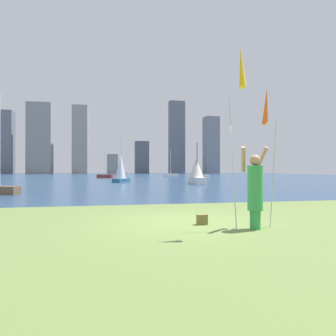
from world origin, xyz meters
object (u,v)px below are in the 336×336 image
(sailboat_6, at_px, (204,177))
(sailboat_7, at_px, (197,172))
(kite_flag_left, at_px, (241,73))
(bag, at_px, (202,220))
(sailboat_4, at_px, (121,169))
(person, at_px, (255,188))
(sailboat_1, at_px, (171,175))
(sailboat_5, at_px, (105,176))
(sailboat_2, at_px, (0,189))
(kite_flag_right, at_px, (266,110))

(sailboat_6, distance_m, sailboat_7, 21.31)
(kite_flag_left, height_order, bag, kite_flag_left)
(sailboat_4, bearing_deg, person, -86.81)
(sailboat_1, height_order, sailboat_5, sailboat_1)
(sailboat_2, height_order, sailboat_4, sailboat_2)
(sailboat_7, bearing_deg, sailboat_5, 108.86)
(sailboat_2, relative_size, sailboat_7, 1.43)
(sailboat_6, bearing_deg, bag, -108.46)
(bag, xyz_separation_m, sailboat_1, (10.57, 52.56, 0.25))
(sailboat_7, bearing_deg, sailboat_1, 82.43)
(sailboat_5, bearing_deg, kite_flag_left, -86.85)
(sailboat_5, bearing_deg, bag, -87.40)
(sailboat_7, bearing_deg, kite_flag_right, -102.43)
(sailboat_6, height_order, sailboat_7, sailboat_7)
(bag, xyz_separation_m, sailboat_6, (13.90, 41.64, 0.14))
(bag, bearing_deg, kite_flag_left, -67.00)
(sailboat_2, distance_m, sailboat_7, 17.78)
(sailboat_1, height_order, sailboat_6, sailboat_1)
(kite_flag_left, distance_m, sailboat_1, 54.82)
(kite_flag_left, bearing_deg, kite_flag_right, 36.36)
(bag, xyz_separation_m, sailboat_5, (-2.13, 46.86, 0.22))
(sailboat_4, bearing_deg, bag, -88.88)
(sailboat_4, bearing_deg, sailboat_2, -116.29)
(kite_flag_right, bearing_deg, sailboat_4, 94.32)
(bag, height_order, sailboat_7, sailboat_7)
(sailboat_1, bearing_deg, bag, -101.37)
(kite_flag_right, relative_size, sailboat_2, 0.61)
(kite_flag_right, xyz_separation_m, sailboat_1, (8.98, 53.00, -2.58))
(bag, bearing_deg, sailboat_1, 78.63)
(sailboat_4, bearing_deg, sailboat_7, -41.36)
(sailboat_5, height_order, sailboat_6, sailboat_5)
(bag, bearing_deg, kite_flag_right, -15.67)
(sailboat_1, bearing_deg, sailboat_5, -155.83)
(sailboat_1, relative_size, sailboat_7, 1.33)
(sailboat_5, bearing_deg, kite_flag_right, -85.50)
(person, xyz_separation_m, sailboat_4, (-1.60, 28.72, 0.53))
(person, relative_size, sailboat_5, 0.40)
(person, relative_size, sailboat_1, 0.37)
(sailboat_2, distance_m, sailboat_5, 35.44)
(sailboat_6, bearing_deg, sailboat_4, -136.36)
(person, bearing_deg, bag, 151.90)
(bag, relative_size, sailboat_1, 0.05)
(sailboat_5, bearing_deg, sailboat_1, 24.17)
(kite_flag_left, xyz_separation_m, kite_flag_right, (1.07, 0.79, -0.65))
(kite_flag_right, height_order, bag, kite_flag_right)
(sailboat_5, height_order, sailboat_7, sailboat_5)
(sailboat_7, bearing_deg, kite_flag_left, -104.55)
(kite_flag_left, relative_size, sailboat_5, 0.86)
(bag, bearing_deg, sailboat_2, 125.02)
(sailboat_4, height_order, sailboat_5, sailboat_4)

